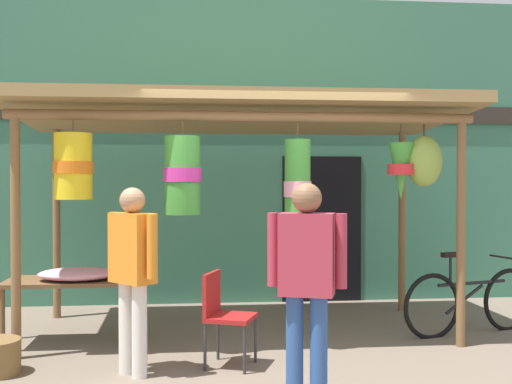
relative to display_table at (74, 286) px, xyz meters
name	(u,v)px	position (x,y,z in m)	size (l,w,h in m)	color
ground_plane	(275,353)	(2.00, -0.55, -0.59)	(30.00, 30.00, 0.00)	#756656
shop_facade	(250,150)	(2.00, 2.11, 1.49)	(12.61, 0.29, 4.17)	#387056
market_stall_canopy	(241,129)	(1.72, 0.21, 1.63)	(4.82, 2.27, 2.54)	brown
display_table	(74,286)	(0.00, 0.00, 0.00)	(1.35, 0.66, 0.66)	brown
flower_heap_on_table	(79,274)	(0.07, -0.07, 0.13)	(0.79, 0.55, 0.12)	pink
folding_chair	(223,310)	(1.47, -0.92, -0.09)	(0.52, 0.52, 0.84)	#AD1E1E
parked_bicycle	(471,302)	(4.23, 0.00, -0.24)	(1.70, 0.58, 0.92)	black
vendor_in_orange	(133,265)	(0.70, -1.12, 0.35)	(0.43, 0.46, 1.61)	silver
customer_foreground	(307,274)	(2.05, -1.95, 0.38)	(0.57, 0.33, 1.65)	#2D5193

